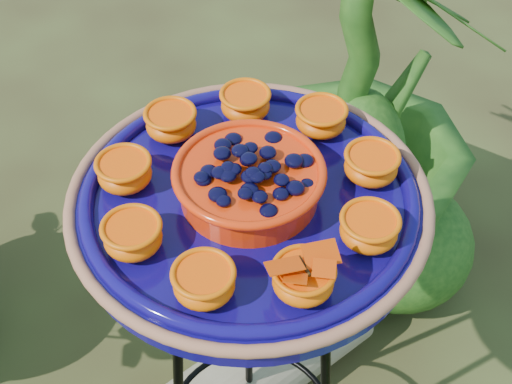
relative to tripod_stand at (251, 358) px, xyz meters
The scene contains 4 objects.
tripod_stand is the anchor object (origin of this frame).
feeder_dish 0.43m from the tripod_stand, 89.86° to the right, with size 0.63×0.63×0.12m.
driftwood_log 0.56m from the tripod_stand, 62.92° to the left, with size 0.21×0.21×0.62m, color gray.
shrub_back_right 0.80m from the tripod_stand, 46.68° to the left, with size 0.62×0.62×1.11m, color #194312.
Camera 1 is at (-0.15, -0.71, 1.75)m, focal length 50.00 mm.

